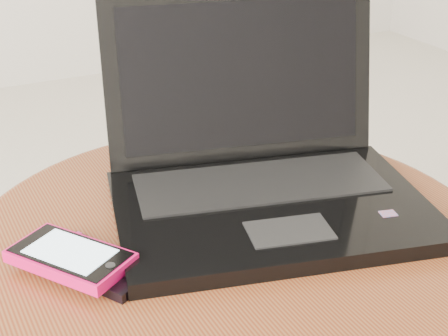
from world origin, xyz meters
TOP-DOWN VIEW (x-y plane):
  - table at (0.03, -0.05)m, footprint 0.60×0.60m
  - laptop at (0.09, -0.00)m, footprint 0.41×0.37m
  - phone_black at (-0.13, -0.06)m, footprint 0.11×0.13m
  - phone_pink at (-0.16, -0.05)m, footprint 0.12×0.14m

SIDE VIEW (x-z plane):
  - table at x=0.03m, z-range 0.14..0.62m
  - phone_black at x=-0.13m, z-range 0.48..0.49m
  - phone_pink at x=-0.16m, z-range 0.49..0.50m
  - laptop at x=0.09m, z-range 0.41..0.64m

